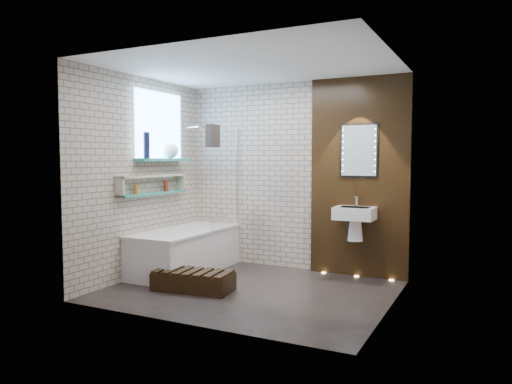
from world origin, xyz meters
The scene contains 15 objects.
ground centered at (0.00, 0.00, 0.00)m, with size 3.20×3.20×0.00m, color black.
room_shell centered at (0.00, 0.00, 1.30)m, with size 3.24×3.20×2.60m.
walnut_panel centered at (0.95, 1.27, 1.30)m, with size 1.30×0.06×2.60m, color black.
clerestory_window centered at (-1.57, 0.35, 1.90)m, with size 0.18×1.00×0.94m.
display_niche centered at (-1.53, 0.15, 1.20)m, with size 0.14×1.30×0.26m.
bathtub centered at (-1.22, 0.45, 0.29)m, with size 0.79×1.74×0.70m.
bath_screen centered at (-0.87, 0.89, 1.28)m, with size 0.01×0.78×1.40m, color white.
towel centered at (-0.87, 0.60, 1.85)m, with size 0.09×0.23×0.31m, color black.
shower_head centered at (-1.30, 0.95, 2.00)m, with size 0.18×0.18×0.02m, color silver.
washbasin centered at (0.95, 1.07, 0.79)m, with size 0.50×0.36×0.58m.
led_mirror centered at (0.95, 1.23, 1.65)m, with size 0.50×0.02×0.70m.
walnut_step centered at (-0.60, -0.30, 0.10)m, with size 0.93×0.41×0.21m, color black.
niche_bottles centered at (-1.53, 0.15, 1.17)m, with size 0.06×0.68×0.14m.
sill_vases centered at (-1.50, 0.41, 1.67)m, with size 0.21×0.66×0.34m.
floor_uplights centered at (0.95, 1.20, 0.01)m, with size 0.96×0.06×0.01m.
Camera 1 is at (2.54, -4.96, 1.55)m, focal length 33.83 mm.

